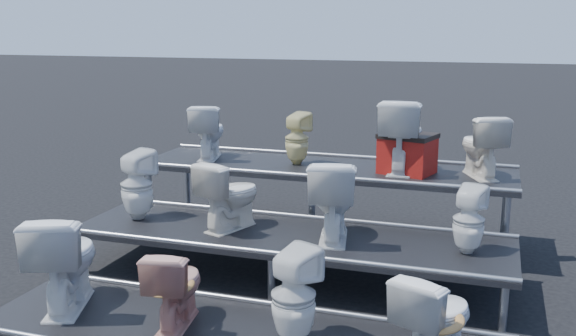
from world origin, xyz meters
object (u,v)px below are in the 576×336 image
(toilet_5, at_px, (230,195))
(toilet_11, at_px, (481,146))
(toilet_1, at_px, (176,286))
(toilet_3, at_px, (435,318))
(toilet_6, at_px, (333,199))
(toilet_4, at_px, (137,185))
(toilet_10, at_px, (402,135))
(toilet_2, at_px, (294,296))
(red_crate, at_px, (407,156))
(toilet_9, at_px, (297,138))
(toilet_0, at_px, (65,259))
(toilet_8, at_px, (208,131))
(toilet_7, at_px, (469,220))

(toilet_5, relative_size, toilet_11, 1.04)
(toilet_1, xyz_separation_m, toilet_3, (2.03, 0.00, 0.03))
(toilet_3, xyz_separation_m, toilet_11, (0.18, 2.60, 0.78))
(toilet_6, bearing_deg, toilet_4, -10.99)
(toilet_1, xyz_separation_m, toilet_10, (1.39, 2.60, 0.87))
(toilet_6, bearing_deg, toilet_5, -10.99)
(toilet_11, bearing_deg, toilet_4, -1.92)
(toilet_6, height_order, toilet_10, toilet_10)
(toilet_3, bearing_deg, toilet_2, 23.14)
(toilet_2, xyz_separation_m, toilet_3, (1.04, 0.00, -0.02))
(toilet_1, height_order, red_crate, red_crate)
(toilet_2, distance_m, toilet_9, 2.81)
(toilet_0, height_order, toilet_5, toilet_5)
(toilet_3, relative_size, toilet_10, 0.89)
(toilet_1, bearing_deg, toilet_2, 171.47)
(toilet_9, xyz_separation_m, red_crate, (1.26, -0.06, -0.11))
(toilet_10, distance_m, toilet_11, 0.82)
(toilet_4, relative_size, toilet_8, 1.11)
(toilet_4, distance_m, toilet_8, 1.37)
(toilet_5, distance_m, red_crate, 1.99)
(toilet_11, bearing_deg, toilet_2, 41.57)
(toilet_8, relative_size, red_crate, 1.22)
(toilet_4, distance_m, toilet_11, 3.59)
(toilet_3, bearing_deg, toilet_5, -8.50)
(toilet_3, bearing_deg, toilet_9, -31.70)
(toilet_0, distance_m, toilet_10, 3.64)
(toilet_2, height_order, toilet_7, toilet_7)
(toilet_6, distance_m, toilet_11, 1.84)
(toilet_3, relative_size, toilet_7, 1.16)
(toilet_5, distance_m, toilet_9, 1.38)
(toilet_2, bearing_deg, toilet_5, -28.05)
(toilet_4, bearing_deg, toilet_11, -141.11)
(toilet_2, relative_size, toilet_5, 1.10)
(toilet_3, distance_m, toilet_7, 1.35)
(toilet_1, relative_size, toilet_7, 1.08)
(toilet_0, bearing_deg, toilet_1, 159.69)
(toilet_7, xyz_separation_m, red_crate, (-0.72, 1.24, 0.29))
(toilet_7, xyz_separation_m, toilet_11, (0.04, 1.30, 0.43))
(toilet_10, height_order, red_crate, toilet_10)
(toilet_5, bearing_deg, toilet_6, -160.49)
(toilet_8, height_order, toilet_9, toilet_8)
(toilet_4, bearing_deg, toilet_7, -162.48)
(toilet_10, relative_size, red_crate, 1.50)
(toilet_2, height_order, toilet_10, toilet_10)
(toilet_5, xyz_separation_m, toilet_6, (1.04, 0.00, 0.04))
(toilet_1, bearing_deg, toilet_7, -157.64)
(red_crate, bearing_deg, toilet_8, -165.99)
(toilet_7, xyz_separation_m, toilet_9, (-1.98, 1.30, 0.40))
(toilet_0, xyz_separation_m, toilet_1, (1.04, 0.00, -0.10))
(toilet_1, relative_size, toilet_5, 0.95)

